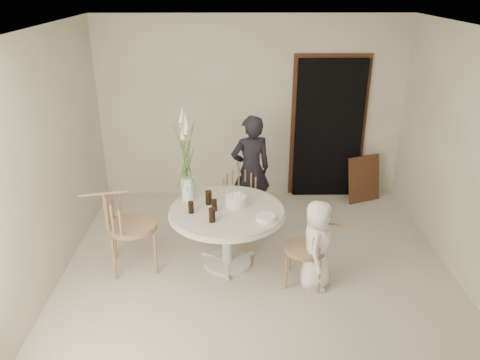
{
  "coord_description": "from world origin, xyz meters",
  "views": [
    {
      "loc": [
        -0.27,
        -4.49,
        3.16
      ],
      "look_at": [
        -0.2,
        0.3,
        1.07
      ],
      "focal_mm": 35.0,
      "sensor_mm": 36.0,
      "label": 1
    }
  ],
  "objects_px": {
    "chair_far": "(240,191)",
    "chair_right": "(316,243)",
    "girl": "(251,170)",
    "chair_left": "(119,219)",
    "flower_vase": "(186,158)",
    "boy": "(317,245)",
    "birthday_cake": "(236,201)",
    "table": "(227,218)"
  },
  "relations": [
    {
      "from": "chair_far",
      "to": "chair_right",
      "type": "bearing_deg",
      "value": -61.57
    },
    {
      "from": "chair_right",
      "to": "girl",
      "type": "height_order",
      "value": "girl"
    },
    {
      "from": "chair_left",
      "to": "flower_vase",
      "type": "distance_m",
      "value": 1.03
    },
    {
      "from": "chair_left",
      "to": "boy",
      "type": "height_order",
      "value": "boy"
    },
    {
      "from": "girl",
      "to": "flower_vase",
      "type": "relative_size",
      "value": 1.35
    },
    {
      "from": "chair_far",
      "to": "birthday_cake",
      "type": "distance_m",
      "value": 0.83
    },
    {
      "from": "girl",
      "to": "flower_vase",
      "type": "xyz_separation_m",
      "value": [
        -0.77,
        -0.85,
        0.5
      ]
    },
    {
      "from": "chair_far",
      "to": "girl",
      "type": "relative_size",
      "value": 0.55
    },
    {
      "from": "boy",
      "to": "flower_vase",
      "type": "height_order",
      "value": "flower_vase"
    },
    {
      "from": "table",
      "to": "boy",
      "type": "distance_m",
      "value": 1.07
    },
    {
      "from": "girl",
      "to": "chair_far",
      "type": "bearing_deg",
      "value": 37.74
    },
    {
      "from": "table",
      "to": "boy",
      "type": "relative_size",
      "value": 1.29
    },
    {
      "from": "chair_far",
      "to": "chair_left",
      "type": "distance_m",
      "value": 1.67
    },
    {
      "from": "birthday_cake",
      "to": "chair_left",
      "type": "bearing_deg",
      "value": -173.95
    },
    {
      "from": "girl",
      "to": "boy",
      "type": "bearing_deg",
      "value": 96.59
    },
    {
      "from": "birthday_cake",
      "to": "flower_vase",
      "type": "xyz_separation_m",
      "value": [
        -0.56,
        0.16,
        0.47
      ]
    },
    {
      "from": "boy",
      "to": "flower_vase",
      "type": "bearing_deg",
      "value": 79.79
    },
    {
      "from": "flower_vase",
      "to": "boy",
      "type": "bearing_deg",
      "value": -26.07
    },
    {
      "from": "chair_left",
      "to": "flower_vase",
      "type": "xyz_separation_m",
      "value": [
        0.76,
        0.3,
        0.62
      ]
    },
    {
      "from": "chair_far",
      "to": "girl",
      "type": "distance_m",
      "value": 0.34
    },
    {
      "from": "table",
      "to": "chair_right",
      "type": "bearing_deg",
      "value": -22.28
    },
    {
      "from": "chair_far",
      "to": "birthday_cake",
      "type": "relative_size",
      "value": 3.41
    },
    {
      "from": "chair_left",
      "to": "birthday_cake",
      "type": "relative_size",
      "value": 4.03
    },
    {
      "from": "chair_left",
      "to": "girl",
      "type": "distance_m",
      "value": 1.92
    },
    {
      "from": "chair_right",
      "to": "flower_vase",
      "type": "xyz_separation_m",
      "value": [
        -1.42,
        0.64,
        0.76
      ]
    },
    {
      "from": "chair_left",
      "to": "boy",
      "type": "xyz_separation_m",
      "value": [
        2.19,
        -0.39,
        -0.13
      ]
    },
    {
      "from": "girl",
      "to": "birthday_cake",
      "type": "xyz_separation_m",
      "value": [
        -0.21,
        -1.01,
        0.03
      ]
    },
    {
      "from": "chair_right",
      "to": "flower_vase",
      "type": "relative_size",
      "value": 0.7
    },
    {
      "from": "chair_far",
      "to": "girl",
      "type": "height_order",
      "value": "girl"
    },
    {
      "from": "chair_left",
      "to": "birthday_cake",
      "type": "bearing_deg",
      "value": -96.6
    },
    {
      "from": "birthday_cake",
      "to": "flower_vase",
      "type": "bearing_deg",
      "value": 163.72
    },
    {
      "from": "chair_left",
      "to": "birthday_cake",
      "type": "xyz_separation_m",
      "value": [
        1.32,
        0.14,
        0.15
      ]
    },
    {
      "from": "birthday_cake",
      "to": "girl",
      "type": "bearing_deg",
      "value": 78.2
    },
    {
      "from": "boy",
      "to": "chair_right",
      "type": "bearing_deg",
      "value": 16.17
    },
    {
      "from": "chair_left",
      "to": "flower_vase",
      "type": "relative_size",
      "value": 0.88
    },
    {
      "from": "boy",
      "to": "birthday_cake",
      "type": "height_order",
      "value": "boy"
    },
    {
      "from": "table",
      "to": "chair_far",
      "type": "relative_size",
      "value": 1.58
    },
    {
      "from": "chair_right",
      "to": "girl",
      "type": "bearing_deg",
      "value": -142.65
    },
    {
      "from": "birthday_cake",
      "to": "flower_vase",
      "type": "distance_m",
      "value": 0.75
    },
    {
      "from": "chair_right",
      "to": "flower_vase",
      "type": "bearing_deg",
      "value": -100.68
    },
    {
      "from": "table",
      "to": "flower_vase",
      "type": "relative_size",
      "value": 1.18
    },
    {
      "from": "chair_left",
      "to": "flower_vase",
      "type": "bearing_deg",
      "value": -80.96
    }
  ]
}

